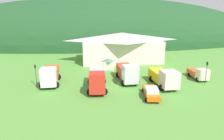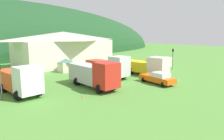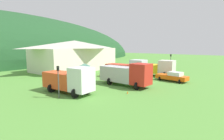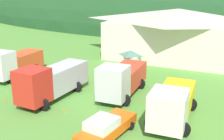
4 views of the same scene
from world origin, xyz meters
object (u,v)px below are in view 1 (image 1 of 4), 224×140
at_px(depot_building, 121,47).
at_px(service_pickup_orange, 151,92).
at_px(play_shed_cream, 108,64).
at_px(flatbed_truck_yellow, 164,77).
at_px(crane_truck_red, 97,79).
at_px(traffic_light_east, 206,71).
at_px(light_truck_cream, 199,73).
at_px(heavy_rig_white, 50,75).
at_px(tow_truck_silver, 127,72).
at_px(traffic_light_west, 36,73).
at_px(traffic_cone_mid_row, 74,96).
at_px(traffic_cone_near_pickup, 115,93).

height_order(depot_building, service_pickup_orange, depot_building).
bearing_deg(play_shed_cream, flatbed_truck_yellow, -56.04).
distance_m(crane_truck_red, service_pickup_orange, 8.91).
height_order(crane_truck_red, service_pickup_orange, crane_truck_red).
xyz_separation_m(service_pickup_orange, traffic_light_east, (11.06, 4.40, 1.67)).
bearing_deg(light_truck_cream, play_shed_cream, -118.72).
xyz_separation_m(play_shed_cream, heavy_rig_white, (-11.02, -8.95, 0.50)).
bearing_deg(service_pickup_orange, tow_truck_silver, -156.80).
xyz_separation_m(traffic_light_west, traffic_cone_mid_row, (6.56, -5.18, -2.33)).
xyz_separation_m(service_pickup_orange, traffic_cone_near_pickup, (-5.06, 2.20, -0.83)).
bearing_deg(service_pickup_orange, traffic_light_east, 119.54).
distance_m(heavy_rig_white, tow_truck_silver, 13.58).
bearing_deg(light_truck_cream, tow_truck_silver, -90.38).
height_order(heavy_rig_white, traffic_light_east, traffic_light_east).
height_order(heavy_rig_white, flatbed_truck_yellow, heavy_rig_white).
xyz_separation_m(heavy_rig_white, traffic_cone_mid_row, (4.36, -5.87, -1.75)).
distance_m(flatbed_truck_yellow, traffic_light_west, 21.63).
distance_m(service_pickup_orange, traffic_light_west, 19.25).
xyz_separation_m(service_pickup_orange, traffic_light_west, (-17.89, 6.96, 1.50)).
height_order(depot_building, crane_truck_red, depot_building).
bearing_deg(service_pickup_orange, traffic_cone_mid_row, -91.04).
xyz_separation_m(traffic_light_east, traffic_cone_near_pickup, (-16.11, -2.19, -2.50)).
distance_m(crane_truck_red, traffic_cone_mid_row, 4.72).
xyz_separation_m(crane_truck_red, traffic_light_west, (-10.13, 2.69, 0.51)).
relative_size(crane_truck_red, light_truck_cream, 1.57).
bearing_deg(play_shed_cream, traffic_cone_mid_row, -114.23).
relative_size(service_pickup_orange, traffic_light_west, 1.46).
height_order(play_shed_cream, tow_truck_silver, tow_truck_silver).
relative_size(light_truck_cream, traffic_light_east, 1.30).
bearing_deg(heavy_rig_white, light_truck_cream, 86.11).
bearing_deg(traffic_light_east, depot_building, 120.20).
bearing_deg(tow_truck_silver, flatbed_truck_yellow, 56.99).
distance_m(flatbed_truck_yellow, light_truck_cream, 8.44).
bearing_deg(traffic_cone_mid_row, tow_truck_silver, 32.71).
relative_size(play_shed_cream, tow_truck_silver, 0.31).
bearing_deg(tow_truck_silver, heavy_rig_white, -92.40).
bearing_deg(tow_truck_silver, light_truck_cream, 85.85).
distance_m(depot_building, light_truck_cream, 20.89).
height_order(flatbed_truck_yellow, traffic_light_west, traffic_light_west).
relative_size(play_shed_cream, traffic_cone_mid_row, 3.84).
bearing_deg(traffic_cone_near_pickup, crane_truck_red, 142.58).
bearing_deg(traffic_light_east, traffic_cone_mid_row, -173.32).
distance_m(depot_building, traffic_cone_mid_row, 25.24).
bearing_deg(play_shed_cream, traffic_light_east, -37.81).
xyz_separation_m(play_shed_cream, traffic_light_east, (15.72, -12.19, 1.24)).
xyz_separation_m(light_truck_cream, traffic_cone_mid_row, (-22.78, -5.56, -1.13)).
bearing_deg(service_pickup_orange, depot_building, -170.94).
relative_size(heavy_rig_white, service_pickup_orange, 1.34).
height_order(play_shed_cream, service_pickup_orange, play_shed_cream).
bearing_deg(traffic_cone_mid_row, traffic_cone_near_pickup, 3.89).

